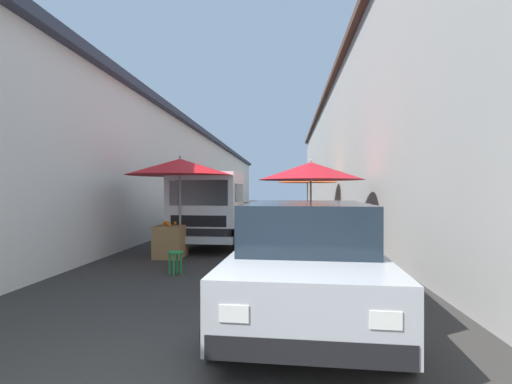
{
  "coord_description": "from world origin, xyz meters",
  "views": [
    {
      "loc": [
        -2.26,
        -1.03,
        1.61
      ],
      "look_at": [
        9.33,
        -0.07,
        1.56
      ],
      "focal_mm": 26.22,
      "sensor_mm": 36.0,
      "label": 1
    }
  ],
  "objects": [
    {
      "name": "plastic_stool",
      "position": [
        4.76,
        1.11,
        0.33
      ],
      "size": [
        0.3,
        0.3,
        0.43
      ],
      "color": "#1E8C3F",
      "rests_on": "ground"
    },
    {
      "name": "parked_scooter",
      "position": [
        12.78,
        2.03,
        0.45
      ],
      "size": [
        1.67,
        0.57,
        1.14
      ],
      "color": "black",
      "rests_on": "ground"
    },
    {
      "name": "fruit_stall_near_right",
      "position": [
        7.88,
        -1.67,
        1.95
      ],
      "size": [
        2.83,
        2.83,
        2.45
      ],
      "color": "#9E9EA3",
      "rests_on": "ground"
    },
    {
      "name": "hatchback_car",
      "position": [
        2.64,
        -1.29,
        0.74
      ],
      "size": [
        3.98,
        2.07,
        1.45
      ],
      "color": "#ADAFB5",
      "rests_on": "ground"
    },
    {
      "name": "ground",
      "position": [
        13.5,
        0.0,
        0.0
      ],
      "size": [
        90.0,
        90.0,
        0.0
      ],
      "primitive_type": "plane",
      "color": "#33302D"
    },
    {
      "name": "vendor_by_crates",
      "position": [
        12.28,
        1.74,
        0.88
      ],
      "size": [
        0.45,
        0.48,
        1.54
      ],
      "color": "navy",
      "rests_on": "ground"
    },
    {
      "name": "fruit_stall_far_left",
      "position": [
        6.68,
        1.6,
        1.95
      ],
      "size": [
        2.63,
        2.63,
        2.46
      ],
      "color": "#9E9EA3",
      "rests_on": "ground"
    },
    {
      "name": "building_left_whitewash",
      "position": [
        15.75,
        6.84,
        2.36
      ],
      "size": [
        49.8,
        7.5,
        4.7
      ],
      "color": "silver",
      "rests_on": "ground"
    },
    {
      "name": "fruit_stall_mid_lane",
      "position": [
        16.68,
        2.29,
        1.8
      ],
      "size": [
        2.18,
        2.18,
        2.39
      ],
      "color": "#9E9EA3",
      "rests_on": "ground"
    },
    {
      "name": "building_right_concrete",
      "position": [
        15.75,
        -6.84,
        3.6
      ],
      "size": [
        49.8,
        7.5,
        7.19
      ],
      "color": "gray",
      "rests_on": "ground"
    },
    {
      "name": "fruit_stall_far_right",
      "position": [
        14.67,
        -1.93,
        1.91
      ],
      "size": [
        2.68,
        2.68,
        2.42
      ],
      "color": "#9E9EA3",
      "rests_on": "ground"
    },
    {
      "name": "delivery_truck",
      "position": [
        8.16,
        1.06,
        1.04
      ],
      "size": [
        5.0,
        2.15,
        2.08
      ],
      "color": "black",
      "rests_on": "ground"
    }
  ]
}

